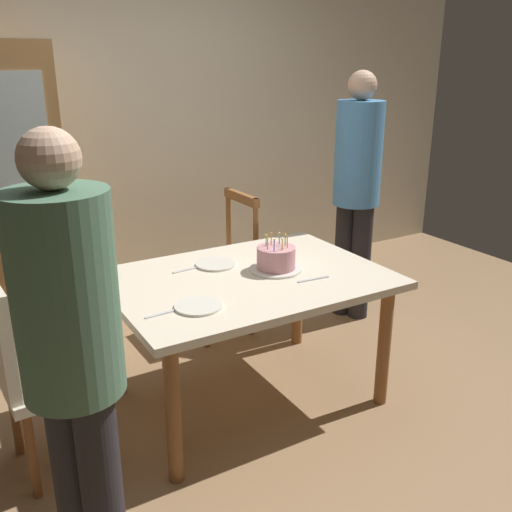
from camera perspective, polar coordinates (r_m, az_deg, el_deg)
ground at (r=3.29m, az=-0.77°, el=-13.88°), size 6.40×6.40×0.00m
back_wall at (r=4.49m, az=-12.92°, el=12.41°), size 6.40×0.10×2.60m
dining_table at (r=2.99m, az=-0.83°, el=-3.59°), size 1.40×1.01×0.73m
birthday_cake at (r=3.01m, az=2.04°, el=-0.35°), size 0.28×0.28×0.19m
plate_near_celebrant at (r=2.60m, az=-5.78°, el=-4.98°), size 0.22×0.22×0.01m
plate_far_side at (r=3.11m, az=-4.04°, el=-0.81°), size 0.22×0.22×0.01m
fork_near_celebrant at (r=2.56m, az=-9.16°, el=-5.65°), size 0.18×0.03×0.01m
fork_far_side at (r=3.05m, az=-6.78°, el=-1.34°), size 0.18×0.03×0.01m
fork_near_guest at (r=2.92m, az=5.75°, el=-2.31°), size 0.18×0.03×0.01m
chair_spindle_back at (r=3.84m, az=-3.59°, el=-1.16°), size 0.45×0.45×0.95m
chair_upholstered at (r=2.70m, az=-21.45°, el=-10.13°), size 0.47×0.46×0.95m
person_celebrant at (r=1.90m, az=-17.90°, el=-9.10°), size 0.32×0.32×1.62m
person_guest at (r=4.00m, az=10.03°, el=7.23°), size 0.32×0.32×1.72m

